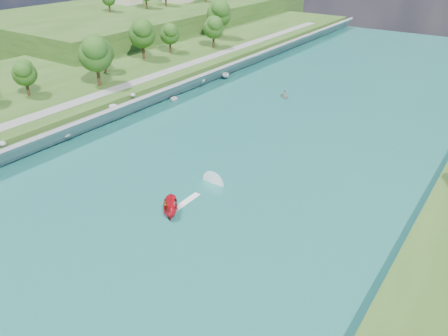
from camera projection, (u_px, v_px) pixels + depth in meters
The scene contains 8 objects.
ground at pixel (127, 230), 50.90m from camera, with size 260.00×260.00×0.00m, color #2D5119.
river_water at pixel (225, 165), 65.36m from camera, with size 55.00×240.00×0.10m, color #175749.
berm_west at pixel (25, 93), 89.80m from camera, with size 45.00×240.00×3.50m, color #2D5119.
ridge_west at pixel (156, 16), 159.22m from camera, with size 60.00×120.00×9.00m, color #2D5119.
riprap_bank at pixel (102, 119), 77.08m from camera, with size 3.79×236.00×4.25m.
riverside_path at pixel (80, 101), 80.12m from camera, with size 3.00×200.00×0.10m, color gray.
motorboat at pixel (178, 203), 54.68m from camera, with size 3.96×18.99×1.95m.
raft at pixel (284, 96), 92.33m from camera, with size 3.51×3.57×1.55m.
Camera 1 is at (33.06, -27.54, 30.37)m, focal length 35.00 mm.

